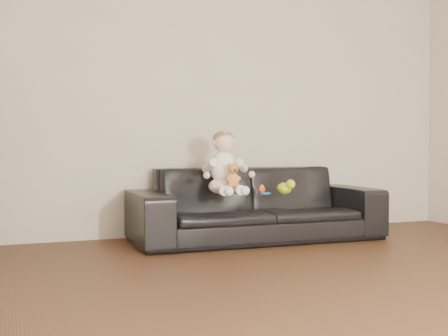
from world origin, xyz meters
name	(u,v)px	position (x,y,z in m)	size (l,w,h in m)	color
floor	(412,313)	(0.00, 0.00, 0.00)	(5.50, 5.50, 0.00)	#432817
wall_back	(215,94)	(0.00, 2.75, 1.30)	(5.00, 5.00, 0.00)	beige
sofa	(256,204)	(0.19, 2.25, 0.31)	(2.15, 0.84, 0.63)	black
baby	(225,167)	(-0.15, 2.13, 0.65)	(0.40, 0.48, 0.53)	#FBD4D6
teddy_bear	(233,176)	(-0.14, 1.97, 0.58)	(0.12, 0.12, 0.19)	#C07736
toy_green	(284,188)	(0.33, 1.98, 0.46)	(0.12, 0.14, 0.10)	#A1CD18
toy_rattle	(262,190)	(0.20, 2.15, 0.44)	(0.06, 0.06, 0.06)	#D74919
toy_blue_disc	(265,193)	(0.20, 2.07, 0.42)	(0.09, 0.09, 0.01)	blue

